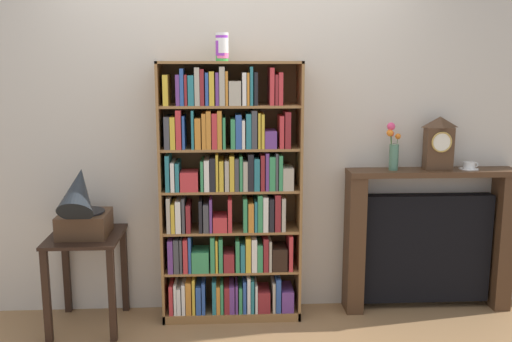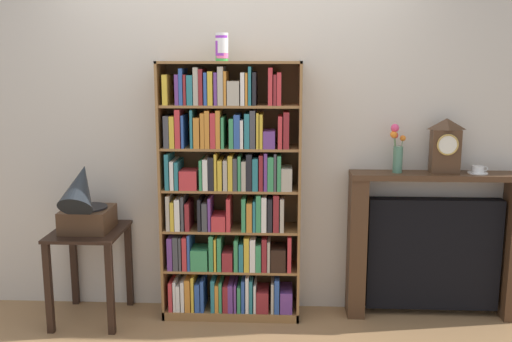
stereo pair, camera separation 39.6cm
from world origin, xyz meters
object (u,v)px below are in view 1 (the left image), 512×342
(teacup_with_saucer, at_px, (469,166))
(cup_stack, at_px, (222,47))
(side_table_left, at_px, (87,258))
(mantel_clock, at_px, (439,143))
(fireplace_mantel, at_px, (428,241))
(flower_vase, at_px, (393,148))
(gramophone, at_px, (81,207))
(bookshelf, at_px, (229,200))

(teacup_with_saucer, bearing_deg, cup_stack, -177.95)
(side_table_left, relative_size, mantel_clock, 1.72)
(fireplace_mantel, height_order, flower_vase, flower_vase)
(side_table_left, bearing_deg, cup_stack, 5.72)
(mantel_clock, distance_m, flower_vase, 0.33)
(cup_stack, distance_m, teacup_with_saucer, 1.94)
(side_table_left, distance_m, flower_vase, 2.25)
(flower_vase, bearing_deg, side_table_left, -175.73)
(mantel_clock, relative_size, flower_vase, 1.12)
(side_table_left, bearing_deg, fireplace_mantel, 4.16)
(gramophone, height_order, mantel_clock, mantel_clock)
(cup_stack, xyz_separation_m, gramophone, (-0.94, -0.15, -1.04))
(bookshelf, xyz_separation_m, cup_stack, (-0.04, -0.02, 1.04))
(bookshelf, distance_m, teacup_with_saucer, 1.73)
(side_table_left, height_order, teacup_with_saucer, teacup_with_saucer)
(bookshelf, xyz_separation_m, gramophone, (-0.97, -0.17, 0.01))
(cup_stack, bearing_deg, mantel_clock, 2.26)
(cup_stack, bearing_deg, bookshelf, 23.78)
(flower_vase, bearing_deg, fireplace_mantel, 3.37)
(gramophone, relative_size, flower_vase, 1.58)
(side_table_left, bearing_deg, gramophone, -90.00)
(cup_stack, relative_size, teacup_with_saucer, 1.35)
(cup_stack, height_order, side_table_left, cup_stack)
(mantel_clock, height_order, flower_vase, mantel_clock)
(cup_stack, height_order, fireplace_mantel, cup_stack)
(bookshelf, distance_m, mantel_clock, 1.53)
(cup_stack, xyz_separation_m, side_table_left, (-0.94, -0.09, -1.41))
(fireplace_mantel, height_order, mantel_clock, mantel_clock)
(bookshelf, height_order, mantel_clock, bookshelf)
(bookshelf, distance_m, side_table_left, 1.05)
(gramophone, bearing_deg, cup_stack, 9.16)
(cup_stack, height_order, teacup_with_saucer, cup_stack)
(cup_stack, height_order, mantel_clock, cup_stack)
(mantel_clock, height_order, teacup_with_saucer, mantel_clock)
(side_table_left, height_order, flower_vase, flower_vase)
(gramophone, xyz_separation_m, fireplace_mantel, (2.42, 0.23, -0.35))
(gramophone, distance_m, fireplace_mantel, 2.46)
(flower_vase, bearing_deg, teacup_with_saucer, -0.25)
(cup_stack, distance_m, fireplace_mantel, 2.03)
(cup_stack, xyz_separation_m, mantel_clock, (1.52, 0.06, -0.66))
(gramophone, bearing_deg, flower_vase, 5.79)
(bookshelf, bearing_deg, flower_vase, 2.39)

